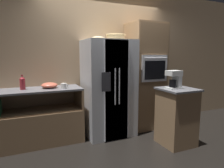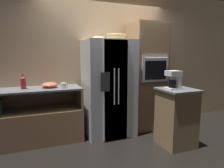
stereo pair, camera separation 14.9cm
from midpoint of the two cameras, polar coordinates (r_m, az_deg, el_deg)
ground_plane at (r=3.90m, az=-0.73°, el=-14.09°), size 20.00×20.00×0.00m
wall_back at (r=4.05m, az=-3.43°, el=7.08°), size 12.00×0.06×2.80m
counter_left at (r=3.66m, az=-22.91°, el=-10.61°), size 1.60×0.59×0.93m
refrigerator at (r=3.70m, az=-2.19°, el=-1.19°), size 0.87×0.78×1.75m
wall_oven at (r=4.11m, az=8.37°, el=2.22°), size 0.68×0.68×2.10m
island_counter at (r=3.49m, az=16.77°, el=-8.87°), size 0.55×0.56×0.95m
wicker_basket at (r=3.81m, az=-0.10°, el=13.26°), size 0.37×0.37×0.12m
fruit_bowl at (r=3.69m, az=-5.26°, el=12.92°), size 0.23×0.23×0.07m
bottle_wide at (r=3.55m, az=-25.33°, el=0.34°), size 0.09×0.09×0.24m
mug at (r=3.43m, az=-14.81°, el=-0.53°), size 0.13×0.10×0.09m
mixing_bowl at (r=3.55m, az=-18.60°, el=-0.34°), size 0.27×0.27×0.09m
coffee_maker at (r=3.34m, az=16.29°, el=1.46°), size 0.21×0.18×0.29m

